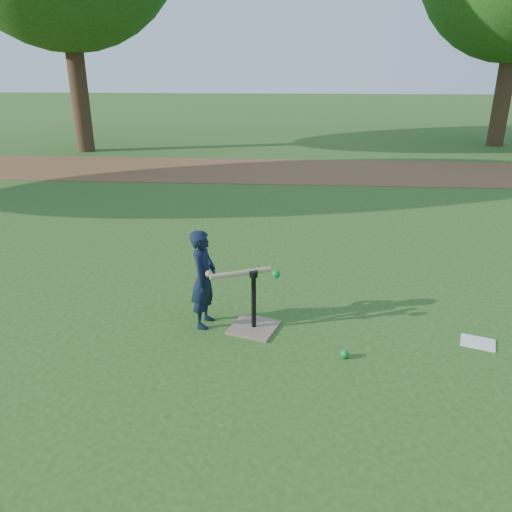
{
  "coord_description": "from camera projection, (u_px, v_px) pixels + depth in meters",
  "views": [
    {
      "loc": [
        0.14,
        -4.53,
        2.45
      ],
      "look_at": [
        -0.2,
        0.09,
        0.65
      ],
      "focal_mm": 35.0,
      "sensor_mm": 36.0,
      "label": 1
    }
  ],
  "objects": [
    {
      "name": "wiffle_ball_ground",
      "position": [
        345.0,
        354.0,
        4.42
      ],
      "size": [
        0.08,
        0.08,
        0.08
      ],
      "primitive_type": "sphere",
      "color": "#0C862D",
      "rests_on": "ground"
    },
    {
      "name": "dirt_strip",
      "position": [
        287.0,
        171.0,
        12.08
      ],
      "size": [
        24.0,
        3.0,
        0.01
      ],
      "primitive_type": "cube",
      "color": "brown",
      "rests_on": "ground"
    },
    {
      "name": "batting_tee",
      "position": [
        254.0,
        318.0,
        4.88
      ],
      "size": [
        0.54,
        0.54,
        0.61
      ],
      "color": "#856C54",
      "rests_on": "ground"
    },
    {
      "name": "child",
      "position": [
        204.0,
        279.0,
        4.83
      ],
      "size": [
        0.28,
        0.39,
        0.99
      ],
      "primitive_type": "imported",
      "rotation": [
        0.0,
        0.0,
        1.43
      ],
      "color": "black",
      "rests_on": "ground"
    },
    {
      "name": "clipboard",
      "position": [
        478.0,
        343.0,
        4.66
      ],
      "size": [
        0.36,
        0.32,
        0.01
      ],
      "primitive_type": "cube",
      "rotation": [
        0.0,
        0.0,
        -0.34
      ],
      "color": "white",
      "rests_on": "ground"
    },
    {
      "name": "swing_action",
      "position": [
        245.0,
        273.0,
        4.69
      ],
      "size": [
        0.7,
        0.29,
        0.08
      ],
      "color": "tan",
      "rests_on": "ground"
    },
    {
      "name": "ground",
      "position": [
        275.0,
        319.0,
        5.11
      ],
      "size": [
        80.0,
        80.0,
        0.0
      ],
      "primitive_type": "plane",
      "color": "#285116",
      "rests_on": "ground"
    }
  ]
}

